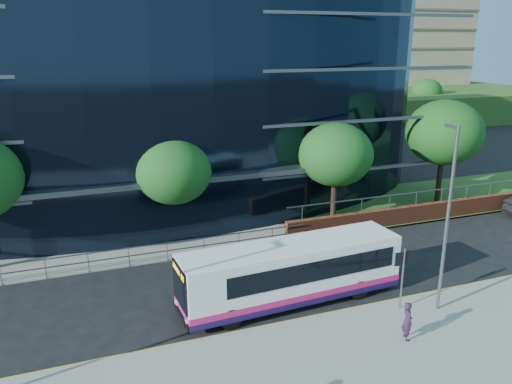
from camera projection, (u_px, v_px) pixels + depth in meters
name	position (u px, v px, depth m)	size (l,w,h in m)	color
ground	(290.00, 312.00, 21.65)	(200.00, 200.00, 0.00)	black
pavement_near	(349.00, 381.00, 17.14)	(80.00, 8.00, 0.15)	gray
kerb	(299.00, 322.00, 20.73)	(80.00, 0.25, 0.16)	gray
yellow_line_outer	(297.00, 321.00, 20.93)	(80.00, 0.08, 0.01)	gold
yellow_line_inner	(296.00, 319.00, 21.07)	(80.00, 0.08, 0.01)	gold
far_forecourt	(122.00, 238.00, 29.53)	(50.00, 8.00, 0.10)	gray
grass_verge	(511.00, 188.00, 39.44)	(36.00, 8.00, 0.12)	#2D511E
glass_office	(127.00, 87.00, 36.70)	(44.00, 23.10, 16.00)	black
retaining_wall	(510.00, 201.00, 34.64)	(34.00, 0.40, 2.11)	brown
guard_railings	(88.00, 258.00, 25.05)	(24.00, 0.05, 1.10)	slate
apartment_block	(329.00, 41.00, 80.34)	(60.00, 42.00, 30.00)	#2D511E
street_sign	(403.00, 266.00, 21.09)	(0.85, 0.09, 2.80)	slate
tree_far_b	(173.00, 172.00, 27.96)	(4.29, 4.29, 6.05)	black
tree_far_c	(336.00, 155.00, 30.72)	(4.62, 4.62, 6.51)	black
tree_far_d	(444.00, 133.00, 34.40)	(5.28, 5.28, 7.44)	black
tree_dist_e	(335.00, 95.00, 64.16)	(4.62, 4.62, 6.51)	black
tree_dist_f	(427.00, 92.00, 71.34)	(4.29, 4.29, 6.05)	black
streetlight_east	(448.00, 215.00, 20.39)	(0.15, 0.77, 8.00)	slate
city_bus	(293.00, 271.00, 22.15)	(10.27, 2.91, 2.74)	white
pedestrian	(407.00, 321.00, 19.21)	(0.57, 0.38, 1.58)	#271D2C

